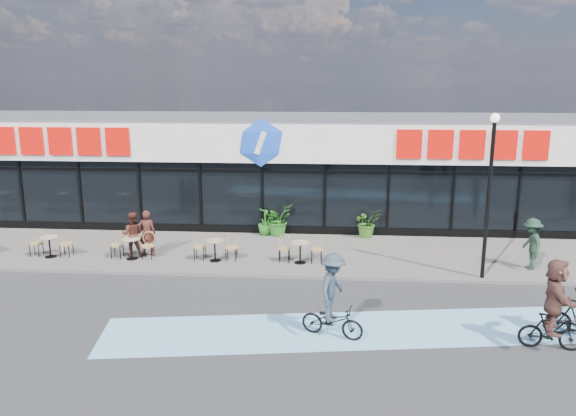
{
  "coord_description": "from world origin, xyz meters",
  "views": [
    {
      "loc": [
        2.63,
        -14.85,
        6.26
      ],
      "look_at": [
        1.29,
        3.5,
        1.97
      ],
      "focal_mm": 35.0,
      "sensor_mm": 36.0,
      "label": 1
    }
  ],
  "objects_px": {
    "lamp_post": "(490,182)",
    "patron_left": "(147,233)",
    "pedestrian_a": "(531,244)",
    "potted_plant_right": "(367,223)",
    "potted_plant_mid": "(278,220)",
    "patron_right": "(133,234)",
    "cyclist_a": "(554,305)",
    "potted_plant_left": "(265,222)"
  },
  "relations": [
    {
      "from": "lamp_post",
      "to": "patron_left",
      "type": "xyz_separation_m",
      "value": [
        -11.23,
        1.44,
        -2.23
      ]
    },
    {
      "from": "patron_left",
      "to": "pedestrian_a",
      "type": "relative_size",
      "value": 0.96
    },
    {
      "from": "patron_left",
      "to": "potted_plant_right",
      "type": "bearing_deg",
      "value": -163.79
    },
    {
      "from": "potted_plant_right",
      "to": "pedestrian_a",
      "type": "height_order",
      "value": "pedestrian_a"
    },
    {
      "from": "potted_plant_mid",
      "to": "patron_left",
      "type": "xyz_separation_m",
      "value": [
        -4.36,
        -2.99,
        0.19
      ]
    },
    {
      "from": "patron_left",
      "to": "patron_right",
      "type": "distance_m",
      "value": 0.5
    },
    {
      "from": "cyclist_a",
      "to": "patron_right",
      "type": "bearing_deg",
      "value": 153.89
    },
    {
      "from": "potted_plant_mid",
      "to": "potted_plant_right",
      "type": "xyz_separation_m",
      "value": [
        3.53,
        0.02,
        -0.06
      ]
    },
    {
      "from": "lamp_post",
      "to": "patron_right",
      "type": "bearing_deg",
      "value": 173.36
    },
    {
      "from": "cyclist_a",
      "to": "pedestrian_a",
      "type": "bearing_deg",
      "value": 75.98
    },
    {
      "from": "potted_plant_left",
      "to": "potted_plant_right",
      "type": "xyz_separation_m",
      "value": [
        4.04,
        0.02,
        0.03
      ]
    },
    {
      "from": "potted_plant_mid",
      "to": "pedestrian_a",
      "type": "relative_size",
      "value": 0.74
    },
    {
      "from": "lamp_post",
      "to": "patron_right",
      "type": "distance_m",
      "value": 12.01
    },
    {
      "from": "patron_left",
      "to": "cyclist_a",
      "type": "xyz_separation_m",
      "value": [
        11.62,
        -6.02,
        0.18
      ]
    },
    {
      "from": "cyclist_a",
      "to": "potted_plant_left",
      "type": "bearing_deg",
      "value": 130.78
    },
    {
      "from": "potted_plant_mid",
      "to": "cyclist_a",
      "type": "bearing_deg",
      "value": -51.11
    },
    {
      "from": "patron_right",
      "to": "pedestrian_a",
      "type": "height_order",
      "value": "pedestrian_a"
    },
    {
      "from": "lamp_post",
      "to": "potted_plant_mid",
      "type": "distance_m",
      "value": 8.52
    },
    {
      "from": "pedestrian_a",
      "to": "cyclist_a",
      "type": "relative_size",
      "value": 0.77
    },
    {
      "from": "potted_plant_mid",
      "to": "pedestrian_a",
      "type": "bearing_deg",
      "value": -21.74
    },
    {
      "from": "patron_left",
      "to": "pedestrian_a",
      "type": "xyz_separation_m",
      "value": [
        13.01,
        -0.46,
        0.03
      ]
    },
    {
      "from": "potted_plant_left",
      "to": "patron_right",
      "type": "bearing_deg",
      "value": -144.8
    },
    {
      "from": "patron_right",
      "to": "pedestrian_a",
      "type": "relative_size",
      "value": 0.93
    },
    {
      "from": "lamp_post",
      "to": "cyclist_a",
      "type": "relative_size",
      "value": 2.3
    },
    {
      "from": "potted_plant_right",
      "to": "cyclist_a",
      "type": "xyz_separation_m",
      "value": [
        3.73,
        -9.02,
        0.43
      ]
    },
    {
      "from": "potted_plant_mid",
      "to": "patron_left",
      "type": "relative_size",
      "value": 0.77
    },
    {
      "from": "patron_left",
      "to": "patron_right",
      "type": "relative_size",
      "value": 1.03
    },
    {
      "from": "lamp_post",
      "to": "pedestrian_a",
      "type": "xyz_separation_m",
      "value": [
        1.78,
        0.98,
        -2.2
      ]
    },
    {
      "from": "lamp_post",
      "to": "potted_plant_right",
      "type": "bearing_deg",
      "value": 126.9
    },
    {
      "from": "lamp_post",
      "to": "cyclist_a",
      "type": "height_order",
      "value": "lamp_post"
    },
    {
      "from": "patron_right",
      "to": "cyclist_a",
      "type": "xyz_separation_m",
      "value": [
        12.11,
        -5.94,
        0.21
      ]
    },
    {
      "from": "potted_plant_left",
      "to": "patron_right",
      "type": "relative_size",
      "value": 0.68
    },
    {
      "from": "potted_plant_left",
      "to": "cyclist_a",
      "type": "height_order",
      "value": "cyclist_a"
    },
    {
      "from": "potted_plant_left",
      "to": "cyclist_a",
      "type": "relative_size",
      "value": 0.49
    },
    {
      "from": "patron_left",
      "to": "patron_right",
      "type": "xyz_separation_m",
      "value": [
        -0.49,
        -0.08,
        -0.03
      ]
    },
    {
      "from": "pedestrian_a",
      "to": "potted_plant_left",
      "type": "bearing_deg",
      "value": -111.95
    },
    {
      "from": "patron_left",
      "to": "pedestrian_a",
      "type": "height_order",
      "value": "pedestrian_a"
    },
    {
      "from": "patron_left",
      "to": "patron_right",
      "type": "height_order",
      "value": "patron_left"
    },
    {
      "from": "potted_plant_left",
      "to": "pedestrian_a",
      "type": "height_order",
      "value": "pedestrian_a"
    },
    {
      "from": "potted_plant_left",
      "to": "potted_plant_right",
      "type": "relative_size",
      "value": 0.94
    },
    {
      "from": "potted_plant_right",
      "to": "patron_right",
      "type": "bearing_deg",
      "value": -159.81
    },
    {
      "from": "pedestrian_a",
      "to": "cyclist_a",
      "type": "bearing_deg",
      "value": -15.32
    }
  ]
}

